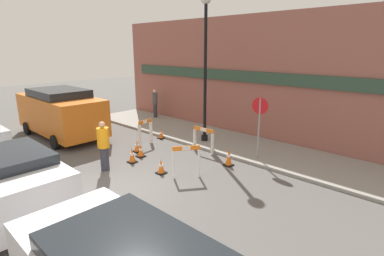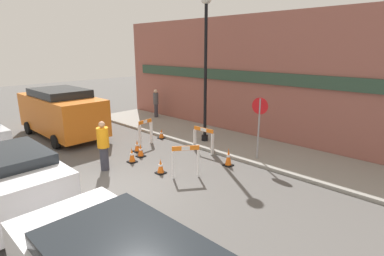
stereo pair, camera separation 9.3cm
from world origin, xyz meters
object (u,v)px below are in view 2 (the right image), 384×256
Objects in this scene: person_pedestrian at (156,102)px; parked_car_1 at (11,178)px; stop_sign at (259,118)px; work_van at (61,111)px; streetlamp_post at (206,51)px; person_worker at (103,145)px.

person_pedestrian is 10.68m from parked_car_1.
stop_sign reaches higher than person_pedestrian.
work_van is (-0.39, -5.34, 0.23)m from person_pedestrian.
streetlamp_post is 2.68× the size of stop_sign.
work_van reaches higher than person_worker.
person_pedestrian is (-7.99, 1.79, -0.63)m from stop_sign.
person_pedestrian is 0.32× the size of work_van.
person_worker is 5.14m from work_van.
streetlamp_post is at bearing -14.15° from stop_sign.
work_van is (-5.52, -3.86, -2.72)m from streetlamp_post.
stop_sign is at bearing 71.25° from parked_car_1.
stop_sign is 0.59× the size of parked_car_1.
person_pedestrian reaches higher than person_worker.
person_worker is at bearing -8.86° from work_van.
person_pedestrian is (-5.13, 1.48, -2.95)m from streetlamp_post.
parked_car_1 is at bearing -33.00° from work_van.
parked_car_1 is (0.81, -3.03, 0.02)m from person_worker.
streetlamp_post is at bearing 11.60° from person_worker.
person_pedestrian reaches higher than parked_car_1.
person_worker is 7.71m from person_pedestrian.
parked_car_1 is at bearing 63.22° from stop_sign.
streetlamp_post is 3.70m from stop_sign.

